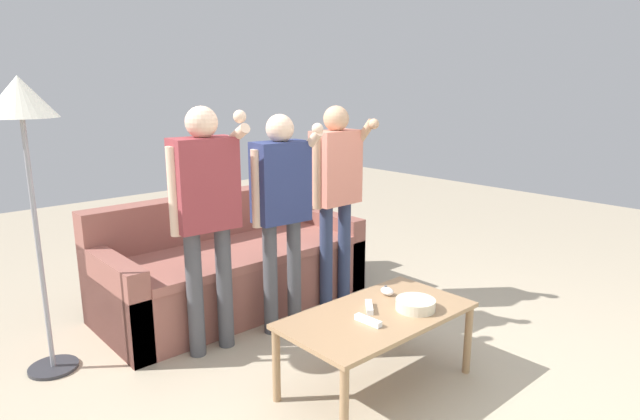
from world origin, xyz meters
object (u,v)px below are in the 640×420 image
floor_lamp (22,116)px  player_right (336,182)px  player_center (281,198)px  game_remote_wand_near (368,321)px  coffee_table (377,321)px  player_left (206,202)px  game_remote_wand_far (369,307)px  snack_bowl (415,304)px  game_remote_nunchuk (387,291)px  couch (231,267)px

floor_lamp → player_right: size_ratio=1.13×
floor_lamp → player_center: size_ratio=1.16×
game_remote_wand_near → player_right: bearing=53.9°
coffee_table → player_left: bearing=115.5°
player_center → game_remote_wand_far: size_ratio=10.60×
player_center → game_remote_wand_near: 1.10m
snack_bowl → player_right: bearing=67.8°
player_left → coffee_table: bearing=-64.5°
game_remote_nunchuk → player_left: (-0.70, 0.84, 0.50)m
coffee_table → floor_lamp: bearing=132.8°
player_left → player_center: 0.53m
floor_lamp → player_center: bearing=-19.7°
couch → player_center: player_center is taller
game_remote_nunchuk → game_remote_wand_far: size_ratio=0.63×
game_remote_wand_far → player_left: bearing=116.9°
floor_lamp → player_center: floor_lamp is taller
coffee_table → game_remote_wand_near: game_remote_wand_near is taller
player_left → player_right: 1.11m
couch → game_remote_wand_near: couch is taller
coffee_table → player_right: 1.33m
player_left → player_center: size_ratio=1.04×
coffee_table → floor_lamp: (-1.30, 1.40, 1.10)m
game_remote_nunchuk → game_remote_wand_near: size_ratio=0.54×
floor_lamp → player_right: (1.94, -0.39, -0.54)m
game_remote_wand_near → couch: bearing=83.9°
player_right → coffee_table: bearing=-122.5°
coffee_table → game_remote_nunchuk: game_remote_nunchuk is taller
coffee_table → game_remote_nunchuk: bearing=30.4°
snack_bowl → floor_lamp: (-1.49, 1.51, 1.02)m
player_center → game_remote_wand_far: player_center is taller
coffee_table → player_left: (-0.47, 0.98, 0.58)m
floor_lamp → game_remote_wand_far: 2.13m
couch → player_right: bearing=-40.3°
floor_lamp → player_left: bearing=-27.1°
snack_bowl → player_left: player_left is taller
snack_bowl → game_remote_nunchuk: (0.04, 0.24, -0.01)m
couch → snack_bowl: couch is taller
game_remote_nunchuk → floor_lamp: floor_lamp is taller
coffee_table → couch: bearing=88.6°
couch → player_left: player_left is taller
snack_bowl → player_right: (0.46, 1.12, 0.48)m
floor_lamp → player_left: (0.83, -0.43, -0.52)m
coffee_table → player_center: player_center is taller
player_right → snack_bowl: bearing=-112.2°
snack_bowl → player_center: player_center is taller
game_remote_wand_far → player_center: bearing=85.9°
couch → game_remote_wand_far: size_ratio=14.22×
couch → game_remote_wand_near: bearing=-96.1°
player_right → game_remote_wand_far: player_right is taller
floor_lamp → game_remote_wand_near: floor_lamp is taller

